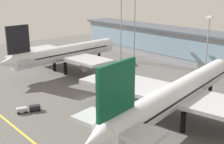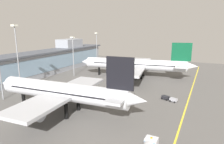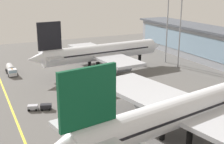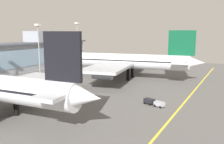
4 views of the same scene
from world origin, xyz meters
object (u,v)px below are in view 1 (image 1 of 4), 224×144
Objects in this scene: apron_light_mast_east at (121,18)px; apron_light_mast_far_east at (208,39)px; baggage_tug_near at (29,109)px; airliner_near_right at (178,94)px; airliner_near_left at (66,53)px; apron_light_mast_centre at (135,20)px.

apron_light_mast_east is 40.46m from apron_light_mast_far_east.
baggage_tug_near is 56.38m from apron_light_mast_far_east.
baggage_tug_near is (-27.15, -22.29, -5.88)m from airliner_near_right.
airliner_near_left is 8.71× the size of baggage_tug_near.
airliner_near_right reaches higher than airliner_near_left.
airliner_near_right is at bearing -35.36° from apron_light_mast_centre.
apron_light_mast_east is (-0.70, 27.18, 10.29)m from airliner_near_left.
apron_light_mast_east reaches higher than apron_light_mast_far_east.
airliner_near_right is 55.54m from apron_light_mast_centre.
apron_light_mast_east is at bearing 44.11° from baggage_tug_near.
apron_light_mast_far_east is (-11.90, 30.39, 7.21)m from airliner_near_right.
apron_light_mast_far_east is (40.33, -1.20, -3.01)m from apron_light_mast_east.
airliner_near_right is at bearing -99.19° from airliner_near_left.
apron_light_mast_far_east is at bearing 3.00° from baggage_tug_near.
airliner_near_left is 29.93m from apron_light_mast_centre.
apron_light_mast_far_east is at bearing -2.10° from apron_light_mast_centre.
apron_light_mast_centre is at bearing 44.52° from airliner_near_right.
airliner_near_left is 1.91× the size of apron_light_mast_centre.
apron_light_mast_centre is (-17.35, 53.88, 16.20)m from baggage_tug_near.
airliner_near_right reaches higher than baggage_tug_near.
baggage_tug_near is 0.22× the size of apron_light_mast_centre.
airliner_near_right is 33.42m from apron_light_mast_far_east.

